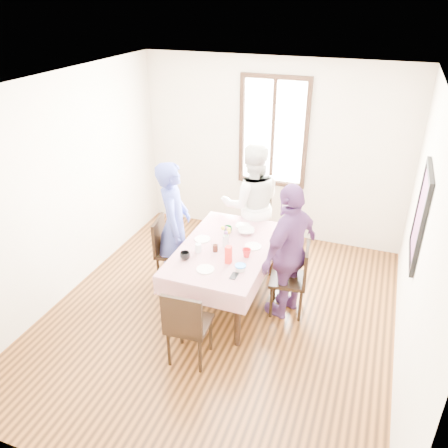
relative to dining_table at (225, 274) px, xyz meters
The scene contains 31 objects.
ground 0.50m from the dining_table, 82.22° to the right, with size 4.50×4.50×0.00m, color black.
back_wall 2.15m from the dining_table, 88.64° to the left, with size 4.00×4.00×0.00m, color beige.
right_wall 2.29m from the dining_table, ahead, with size 4.50×4.50×0.00m, color beige.
window_frame 2.29m from the dining_table, 88.63° to the left, with size 1.02×0.06×1.62m, color black.
window_pane 2.29m from the dining_table, 88.64° to the left, with size 0.90×0.02×1.50m, color white.
art_poster 2.34m from the dining_table, ahead, with size 0.04×0.76×0.96m, color red.
dining_table is the anchor object (origin of this frame).
tablecloth 0.38m from the dining_table, 90.00° to the left, with size 1.05×1.69×0.01m, color #610012.
chair_left 0.79m from the dining_table, 169.22° to the left, with size 0.42×0.42×0.91m, color black.
chair_right 0.78m from the dining_table, ahead, with size 0.42×0.42×0.91m, color black.
chair_far 1.08m from the dining_table, 90.00° to the left, with size 0.42×0.42×0.91m, color black.
chair_near 1.08m from the dining_table, 90.00° to the right, with size 0.42×0.42×0.91m, color black.
person_left 0.90m from the dining_table, 168.93° to the left, with size 0.62×0.41×1.69m, color #3A449C.
person_far 1.17m from the dining_table, 90.00° to the left, with size 0.85×0.66×1.74m, color white.
person_right 0.88m from the dining_table, ahead, with size 0.98×0.41×1.67m, color #5C346C.
mug_black 0.69m from the dining_table, 129.51° to the right, with size 0.12×0.12×0.09m, color black.
mug_flag 0.54m from the dining_table, 21.03° to the right, with size 0.11×0.11×0.10m, color red.
mug_green 0.57m from the dining_table, 105.47° to the left, with size 0.11×0.11×0.08m, color #0C7226.
serving_bowl 0.60m from the dining_table, 73.60° to the left, with size 0.21×0.21×0.05m, color white.
juice_carton 0.60m from the dining_table, 64.32° to the right, with size 0.07×0.07×0.21m, color red.
butter_tub 0.66m from the dining_table, 51.48° to the right, with size 0.11×0.11×0.05m, color white.
jam_jar 0.46m from the dining_table, 121.36° to the right, with size 0.06×0.06×0.09m, color black.
drinking_glass 0.55m from the dining_table, 140.92° to the right, with size 0.08×0.08×0.11m, color silver.
smartphone 0.73m from the dining_table, 61.33° to the right, with size 0.07×0.14×0.01m, color black.
flower_vase 0.46m from the dining_table, 95.45° to the left, with size 0.07×0.07×0.15m, color silver.
plate_left 0.52m from the dining_table, 166.76° to the left, with size 0.20×0.20×0.01m, color white.
plate_right 0.51m from the dining_table, 22.22° to the left, with size 0.20×0.20×0.01m, color white.
plate_far 0.70m from the dining_table, 87.09° to the left, with size 0.20×0.20×0.01m, color white.
plate_near 0.66m from the dining_table, 94.54° to the right, with size 0.20×0.20×0.01m, color white.
butter_lid 0.68m from the dining_table, 51.48° to the right, with size 0.12×0.12×0.01m, color blue.
flower_bunch 0.59m from the dining_table, 95.45° to the left, with size 0.09×0.09×0.10m, color yellow, non-canonical shape.
Camera 1 is at (1.53, -4.00, 3.50)m, focal length 36.01 mm.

